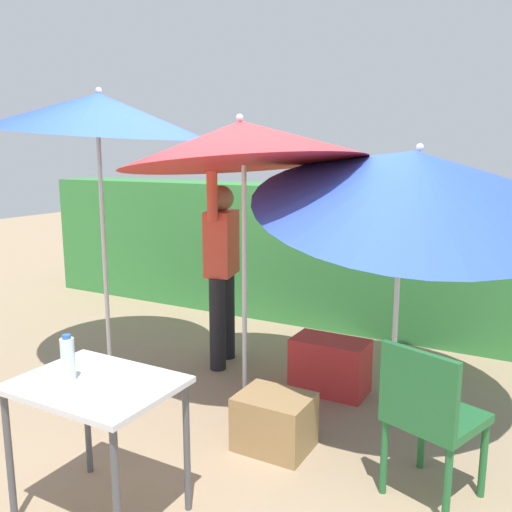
% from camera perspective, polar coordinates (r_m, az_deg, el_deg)
% --- Properties ---
extents(ground_plane, '(24.00, 24.00, 0.00)m').
position_cam_1_polar(ground_plane, '(4.25, -2.04, -15.42)').
color(ground_plane, '#9E8466').
extents(hedge_row, '(8.00, 0.70, 1.52)m').
position_cam_1_polar(hedge_row, '(6.02, 9.37, -0.06)').
color(hedge_row, '#38843D').
rests_on(hedge_row, ground_plane).
extents(umbrella_rainbow, '(1.82, 1.80, 2.23)m').
position_cam_1_polar(umbrella_rainbow, '(3.99, -1.48, 11.70)').
color(umbrella_rainbow, silver).
rests_on(umbrella_rainbow, ground_plane).
extents(umbrella_orange, '(2.18, 2.10, 2.29)m').
position_cam_1_polar(umbrella_orange, '(3.71, 15.84, 7.85)').
color(umbrella_orange, silver).
rests_on(umbrella_orange, ground_plane).
extents(umbrella_yellow, '(1.75, 1.73, 2.43)m').
position_cam_1_polar(umbrella_yellow, '(4.63, -16.15, 14.16)').
color(umbrella_yellow, silver).
rests_on(umbrella_yellow, ground_plane).
extents(person_vendor, '(0.30, 0.56, 1.88)m').
position_cam_1_polar(person_vendor, '(4.78, -3.60, -0.60)').
color(person_vendor, black).
rests_on(person_vendor, ground_plane).
extents(chair_plastic, '(0.56, 0.56, 0.89)m').
position_cam_1_polar(chair_plastic, '(3.16, 17.67, -15.37)').
color(chair_plastic, '#236633').
rests_on(chair_plastic, ground_plane).
extents(cooler_box, '(0.59, 0.33, 0.43)m').
position_cam_1_polar(cooler_box, '(4.45, 7.73, -11.26)').
color(cooler_box, red).
rests_on(cooler_box, ground_plane).
extents(crate_cardboard, '(0.46, 0.37, 0.36)m').
position_cam_1_polar(crate_cardboard, '(3.65, 1.93, -16.92)').
color(crate_cardboard, '#9E7A4C').
rests_on(crate_cardboard, ground_plane).
extents(folding_table, '(0.80, 0.60, 0.75)m').
position_cam_1_polar(folding_table, '(2.95, -16.32, -14.12)').
color(folding_table, '#4C4C51').
rests_on(folding_table, ground_plane).
extents(bottle_water, '(0.07, 0.07, 0.24)m').
position_cam_1_polar(bottle_water, '(2.92, -19.06, -10.12)').
color(bottle_water, silver).
rests_on(bottle_water, folding_table).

